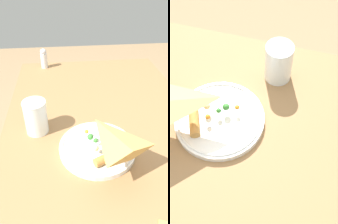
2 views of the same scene
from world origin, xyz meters
The scene contains 4 objects.
ground_plane centered at (0.00, 0.00, 0.00)m, with size 6.00×6.00×0.00m, color #997A56.
dining_table centered at (0.00, 0.00, 0.63)m, with size 1.26×0.68×0.73m.
plate_pizza centered at (0.02, -0.05, 0.75)m, with size 0.22×0.22×0.05m.
milk_glass centered at (-0.08, -0.22, 0.79)m, with size 0.07×0.07×0.11m.
Camera 2 is at (-0.17, 0.36, 1.46)m, focal length 55.00 mm.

